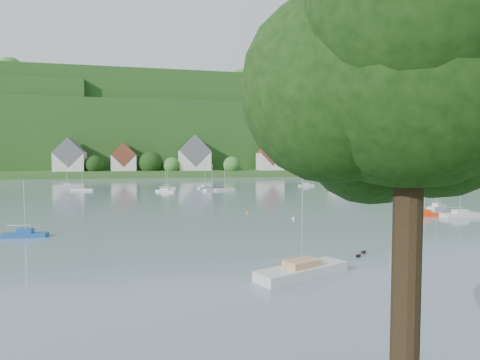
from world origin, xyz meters
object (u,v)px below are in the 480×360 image
at_px(near_sailboat_3, 437,206).
at_px(near_sailboat_4, 460,214).
at_px(near_sailboat_1, 25,234).
at_px(near_sailboat_2, 302,270).
at_px(near_sailboat_5, 424,214).

height_order(near_sailboat_3, near_sailboat_4, near_sailboat_4).
xyz_separation_m(near_sailboat_1, near_sailboat_2, (25.69, -21.11, 0.12)).
relative_size(near_sailboat_4, near_sailboat_5, 1.26).
height_order(near_sailboat_1, near_sailboat_2, near_sailboat_2).
bearing_deg(near_sailboat_4, near_sailboat_3, 64.50).
distance_m(near_sailboat_2, near_sailboat_5, 39.94).
bearing_deg(near_sailboat_3, near_sailboat_2, -167.87).
bearing_deg(near_sailboat_2, near_sailboat_3, 18.74).
distance_m(near_sailboat_1, near_sailboat_2, 33.26).
height_order(near_sailboat_1, near_sailboat_4, near_sailboat_4).
distance_m(near_sailboat_2, near_sailboat_4, 42.74).
height_order(near_sailboat_3, near_sailboat_5, near_sailboat_3).
distance_m(near_sailboat_3, near_sailboat_4, 10.44).
bearing_deg(near_sailboat_3, near_sailboat_1, 162.32).
xyz_separation_m(near_sailboat_3, near_sailboat_4, (-3.69, -9.76, 0.05)).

